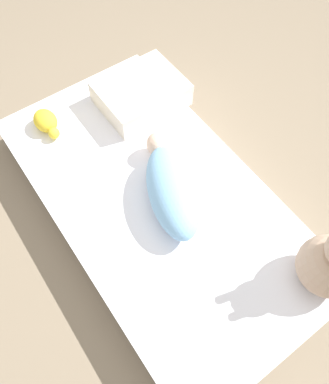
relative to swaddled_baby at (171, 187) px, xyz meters
The scene contains 5 objects.
ground_plane 0.25m from the swaddled_baby, 133.52° to the right, with size 12.00×12.00×0.00m, color #7A6B56.
bed_mattress 0.17m from the swaddled_baby, 133.52° to the right, with size 1.48×0.79×0.17m.
swaddled_baby is the anchor object (origin of this frame).
pillow 0.53m from the swaddled_baby, 159.15° to the left, with size 0.30×0.38×0.12m.
turtle_plush 0.66m from the swaddled_baby, 158.48° to the right, with size 0.17×0.10×0.08m.
Camera 1 is at (0.62, -0.40, 1.49)m, focal length 35.00 mm.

